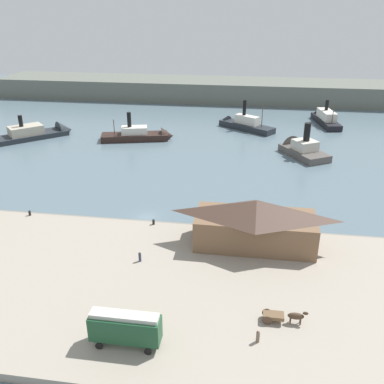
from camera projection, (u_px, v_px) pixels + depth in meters
ground_plane at (147, 217)px, 81.17m from camera, size 320.00×320.00×0.00m
quay_promenade at (109, 283)px, 61.04m from camera, size 110.00×36.00×1.20m
seawall_edge at (142, 224)px, 77.71m from camera, size 110.00×0.80×1.00m
ferry_shed_customs_shed at (255, 223)px, 68.08m from camera, size 19.39×8.71×7.83m
street_tram at (125, 327)px, 48.18m from camera, size 8.13×2.42×4.42m
horse_cart at (282, 316)px, 52.34m from camera, size 5.50×1.53×1.87m
pedestrian_walking_west at (140, 257)px, 64.84m from camera, size 0.42×0.42×1.69m
pedestrian_near_east_shed at (258, 336)px, 49.32m from camera, size 0.43×0.43×1.73m
mooring_post_west at (30, 213)px, 79.03m from camera, size 0.44×0.44×0.90m
mooring_post_center_east at (154, 222)px, 75.80m from camera, size 0.44×0.44×0.90m
ferry_moored_east at (324, 118)px, 143.96m from camera, size 8.16×20.98×9.24m
ferry_moored_west at (39, 133)px, 129.00m from camera, size 22.98×22.59×9.73m
ferry_approaching_east at (143, 135)px, 126.59m from camera, size 21.87×10.57×9.96m
ferry_approaching_west at (300, 149)px, 114.20m from camera, size 13.66×16.53×11.28m
ferry_outer_harbor at (241, 124)px, 137.92m from camera, size 19.64×15.65×10.61m
far_headland at (211, 90)px, 178.99m from camera, size 180.00×24.00×8.00m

